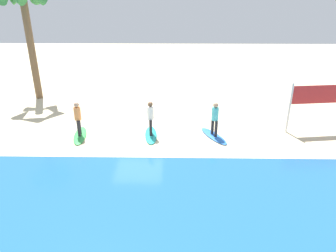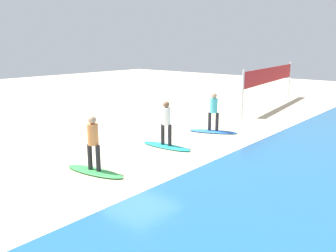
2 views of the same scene
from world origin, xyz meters
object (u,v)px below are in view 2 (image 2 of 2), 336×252
surfboard_blue (213,131)px  volleyball_net (271,77)px  surfboard_green (95,171)px  surfer_blue (214,109)px  surfboard_teal (166,146)px  surfer_teal (166,120)px  surfer_green (93,139)px

surfboard_blue → volleyball_net: size_ratio=0.23×
surfboard_green → surfboard_blue: bearing=81.0°
surfboard_green → surfer_blue: bearing=81.0°
surfboard_teal → volleyball_net: volleyball_net is taller
surfer_blue → surfer_teal: bearing=-1.2°
surfboard_teal → volleyball_net: (-11.16, -1.16, 1.74)m
surfer_blue → surfer_teal: 3.03m
surfer_blue → surfer_green: same height
surfboard_green → volleyball_net: (-14.57, -1.29, 1.74)m
surfboard_blue → surfer_green: (6.45, 0.07, 0.99)m
surfer_blue → volleyball_net: size_ratio=0.18×
surfboard_blue → surfer_green: 6.52m
surfboard_green → volleyball_net: size_ratio=0.23×
surfer_teal → volleyball_net: 11.24m
surfer_blue → volleyball_net: (-8.13, -1.23, 0.75)m
surfboard_green → surfer_green: (0.00, 0.00, 0.99)m
surfer_blue → surfboard_teal: 3.19m
surfboard_teal → surfer_green: surfer_green is taller
surfer_teal → surfer_green: 3.42m
surfboard_teal → volleyball_net: 11.35m
surfboard_green → surfer_green: bearing=-9.6°
surfer_teal → surfboard_blue: bearing=178.8°
surfboard_blue → surfboard_green: 6.45m
surfboard_blue → surfboard_teal: 3.03m
surfer_blue → volleyball_net: 8.25m
surfboard_blue → surfer_teal: (3.03, -0.07, 0.99)m
surfboard_blue → surfboard_teal: same height
surfer_teal → volleyball_net: size_ratio=0.18×
surfboard_teal → surfboard_green: bearing=-92.6°
surfboard_blue → surfboard_teal: (3.03, -0.07, 0.00)m
surfboard_teal → surfer_blue: bearing=83.9°
volleyball_net → surfer_green: bearing=5.1°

